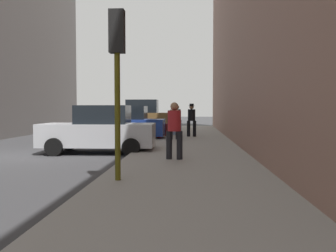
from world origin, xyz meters
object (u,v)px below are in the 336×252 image
object	(u,v)px
pedestrian_in_tan_coat	(174,120)
pedestrian_in_red_jacket	(174,128)
parked_silver_sedan	(99,130)
rolling_suitcase	(168,130)
pedestrian_in_jeans	(177,118)
parked_blue_sedan	(125,124)
traffic_light	(117,57)
pedestrian_with_fedora	(192,118)
parked_bronze_suv	(140,118)
fire_hydrant	(159,131)

from	to	relation	value
pedestrian_in_tan_coat	pedestrian_in_red_jacket	bearing A→B (deg)	-87.52
parked_silver_sedan	pedestrian_in_tan_coat	xyz separation A→B (m)	(2.61, 4.55, 0.26)
pedestrian_in_tan_coat	rolling_suitcase	xyz separation A→B (m)	(-0.46, 2.42, -0.61)
pedestrian_in_jeans	pedestrian_in_tan_coat	size ratio (longest dim) A/B	1.00
parked_blue_sedan	traffic_light	xyz separation A→B (m)	(1.85, -11.41, 1.91)
parked_silver_sedan	pedestrian_in_jeans	size ratio (longest dim) A/B	2.48
parked_silver_sedan	traffic_light	distance (m)	6.49
traffic_light	pedestrian_in_jeans	distance (m)	13.67
pedestrian_with_fedora	pedestrian_in_jeans	bearing A→B (deg)	124.24
parked_blue_sedan	pedestrian_with_fedora	world-z (taller)	pedestrian_with_fedora
rolling_suitcase	parked_silver_sedan	bearing A→B (deg)	-107.13
pedestrian_in_jeans	pedestrian_in_red_jacket	distance (m)	10.23
pedestrian_with_fedora	pedestrian_in_tan_coat	bearing A→B (deg)	-114.82
parked_bronze_suv	parked_silver_sedan	bearing A→B (deg)	-90.00
parked_blue_sedan	rolling_suitcase	size ratio (longest dim) A/B	4.05
fire_hydrant	pedestrian_in_red_jacket	size ratio (longest dim) A/B	0.41
traffic_light	rolling_suitcase	distance (m)	13.10
parked_bronze_suv	pedestrian_in_red_jacket	bearing A→B (deg)	-78.27
parked_blue_sedan	traffic_light	bearing A→B (deg)	-80.77
parked_blue_sedan	fire_hydrant	world-z (taller)	parked_blue_sedan
traffic_light	rolling_suitcase	world-z (taller)	traffic_light
traffic_light	pedestrian_in_red_jacket	distance (m)	3.86
parked_silver_sedan	fire_hydrant	bearing A→B (deg)	71.38
pedestrian_in_jeans	traffic_light	bearing A→B (deg)	-93.37
parked_bronze_suv	fire_hydrant	distance (m)	6.41
fire_hydrant	traffic_light	size ratio (longest dim) A/B	0.20
pedestrian_with_fedora	traffic_light	bearing A→B (deg)	-97.49
pedestrian_in_jeans	parked_bronze_suv	bearing A→B (deg)	124.51
traffic_light	pedestrian_in_jeans	size ratio (longest dim) A/B	2.11
parked_silver_sedan	pedestrian_with_fedora	distance (m)	7.30
pedestrian_in_tan_coat	pedestrian_with_fedora	xyz separation A→B (m)	(0.86, 1.86, 0.03)
parked_blue_sedan	pedestrian_in_jeans	distance (m)	3.42
parked_bronze_suv	traffic_light	world-z (taller)	traffic_light
parked_silver_sedan	pedestrian_in_red_jacket	distance (m)	3.92
pedestrian_in_jeans	parked_blue_sedan	bearing A→B (deg)	-141.11
traffic_light	parked_bronze_suv	bearing A→B (deg)	96.08
pedestrian_with_fedora	parked_silver_sedan	bearing A→B (deg)	-118.44
parked_silver_sedan	traffic_light	world-z (taller)	traffic_light
pedestrian_in_tan_coat	pedestrian_in_red_jacket	size ratio (longest dim) A/B	1.00
parked_blue_sedan	traffic_light	world-z (taller)	traffic_light
parked_silver_sedan	traffic_light	xyz separation A→B (m)	(1.85, -5.92, 1.91)
parked_blue_sedan	parked_bronze_suv	world-z (taller)	parked_bronze_suv
pedestrian_in_red_jacket	pedestrian_in_jeans	bearing A→B (deg)	91.52
traffic_light	rolling_suitcase	xyz separation A→B (m)	(0.30, 12.89, -2.27)
parked_bronze_suv	traffic_light	distance (m)	17.59
pedestrian_with_fedora	pedestrian_in_red_jacket	size ratio (longest dim) A/B	1.04
parked_silver_sedan	pedestrian_with_fedora	size ratio (longest dim) A/B	2.39
fire_hydrant	pedestrian_in_red_jacket	distance (m)	8.06
parked_silver_sedan	rolling_suitcase	distance (m)	7.31
pedestrian_in_tan_coat	pedestrian_with_fedora	size ratio (longest dim) A/B	0.96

